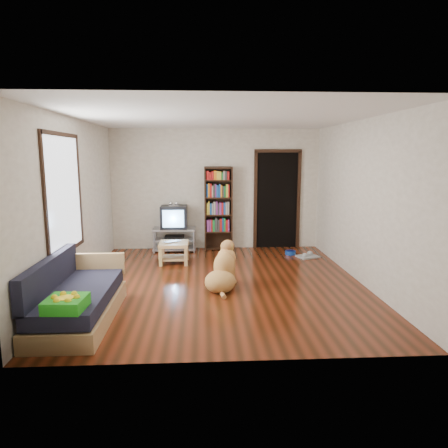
{
  "coord_description": "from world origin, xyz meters",
  "views": [
    {
      "loc": [
        -0.3,
        -6.19,
        2.04
      ],
      "look_at": [
        0.06,
        0.38,
        0.9
      ],
      "focal_mm": 32.0,
      "sensor_mm": 36.0,
      "label": 1
    }
  ],
  "objects": [
    {
      "name": "ceiling",
      "position": [
        0.0,
        0.0,
        2.6
      ],
      "size": [
        5.0,
        5.0,
        0.0
      ],
      "primitive_type": "plane",
      "rotation": [
        3.14,
        0.0,
        0.0
      ],
      "color": "white",
      "rests_on": "ground"
    },
    {
      "name": "sofa",
      "position": [
        -1.87,
        -1.38,
        0.26
      ],
      "size": [
        0.8,
        1.8,
        0.8
      ],
      "color": "tan",
      "rests_on": "ground"
    },
    {
      "name": "laptop",
      "position": [
        -0.85,
        1.24,
        0.41
      ],
      "size": [
        0.37,
        0.34,
        0.02
      ],
      "primitive_type": "imported",
      "rotation": [
        0.0,
        0.0,
        0.57
      ],
      "color": "silver",
      "rests_on": "coffee_table"
    },
    {
      "name": "grey_rag",
      "position": [
        1.83,
        1.54,
        0.01
      ],
      "size": [
        0.49,
        0.44,
        0.03
      ],
      "primitive_type": "cube",
      "rotation": [
        0.0,
        0.0,
        0.35
      ],
      "color": "#9C9C9C",
      "rests_on": "ground"
    },
    {
      "name": "ground",
      "position": [
        0.0,
        0.0,
        0.0
      ],
      "size": [
        5.0,
        5.0,
        0.0
      ],
      "primitive_type": "plane",
      "color": "#5E2210",
      "rests_on": "ground"
    },
    {
      "name": "bookshelf",
      "position": [
        0.05,
        2.34,
        1.0
      ],
      "size": [
        0.6,
        0.3,
        1.8
      ],
      "color": "black",
      "rests_on": "ground"
    },
    {
      "name": "dog",
      "position": [
        0.02,
        -0.26,
        0.28
      ],
      "size": [
        0.63,
        0.91,
        0.75
      ],
      "color": "#C4844B",
      "rests_on": "ground"
    },
    {
      "name": "window",
      "position": [
        -2.23,
        -0.5,
        1.5
      ],
      "size": [
        0.03,
        1.46,
        1.7
      ],
      "color": "white",
      "rests_on": "wall_left"
    },
    {
      "name": "crt_tv",
      "position": [
        -0.9,
        2.27,
        0.74
      ],
      "size": [
        0.55,
        0.52,
        0.58
      ],
      "color": "black",
      "rests_on": "tv_stand"
    },
    {
      "name": "coffee_table",
      "position": [
        -0.85,
        1.27,
        0.28
      ],
      "size": [
        0.55,
        0.55,
        0.4
      ],
      "color": "tan",
      "rests_on": "ground"
    },
    {
      "name": "wall_front",
      "position": [
        0.0,
        -2.5,
        1.3
      ],
      "size": [
        4.5,
        0.0,
        4.5
      ],
      "primitive_type": "plane",
      "rotation": [
        -1.57,
        0.0,
        0.0
      ],
      "color": "silver",
      "rests_on": "ground"
    },
    {
      "name": "wall_right",
      "position": [
        2.25,
        0.0,
        1.3
      ],
      "size": [
        0.0,
        5.0,
        5.0
      ],
      "primitive_type": "plane",
      "rotation": [
        1.57,
        0.0,
        -1.57
      ],
      "color": "silver",
      "rests_on": "ground"
    },
    {
      "name": "wall_back",
      "position": [
        0.0,
        2.5,
        1.3
      ],
      "size": [
        4.5,
        0.0,
        4.5
      ],
      "primitive_type": "plane",
      "rotation": [
        1.57,
        0.0,
        0.0
      ],
      "color": "silver",
      "rests_on": "ground"
    },
    {
      "name": "doorway",
      "position": [
        1.35,
        2.48,
        1.12
      ],
      "size": [
        1.03,
        0.05,
        2.19
      ],
      "color": "black",
      "rests_on": "wall_back"
    },
    {
      "name": "dog_bowl",
      "position": [
        1.53,
        1.79,
        0.04
      ],
      "size": [
        0.22,
        0.22,
        0.08
      ],
      "primitive_type": "cylinder",
      "color": "navy",
      "rests_on": "ground"
    },
    {
      "name": "green_cushion",
      "position": [
        -1.75,
        -2.09,
        0.49
      ],
      "size": [
        0.42,
        0.42,
        0.13
      ],
      "primitive_type": "cube",
      "rotation": [
        0.0,
        0.0,
        -0.06
      ],
      "color": "green",
      "rests_on": "sofa"
    },
    {
      "name": "tv_stand",
      "position": [
        -0.9,
        2.25,
        0.27
      ],
      "size": [
        0.9,
        0.45,
        0.5
      ],
      "color": "#99999E",
      "rests_on": "ground"
    },
    {
      "name": "wall_left",
      "position": [
        -2.25,
        0.0,
        1.3
      ],
      "size": [
        0.0,
        5.0,
        5.0
      ],
      "primitive_type": "plane",
      "rotation": [
        1.57,
        0.0,
        1.57
      ],
      "color": "silver",
      "rests_on": "ground"
    }
  ]
}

